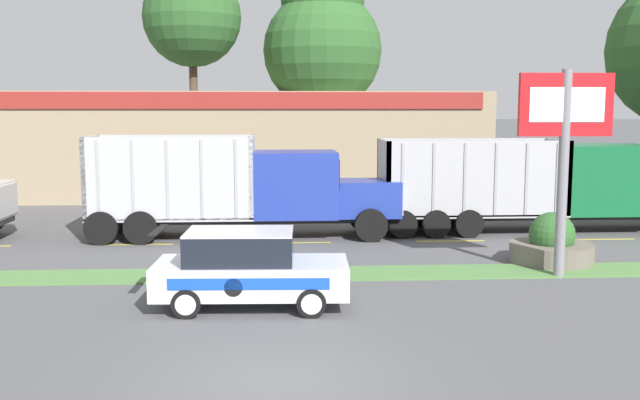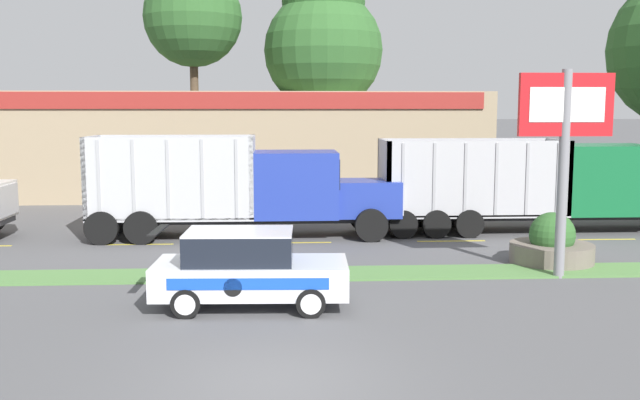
% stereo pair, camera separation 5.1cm
% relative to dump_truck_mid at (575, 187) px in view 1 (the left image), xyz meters
% --- Properties ---
extents(ground_plane, '(600.00, 600.00, 0.00)m').
position_rel_dump_truck_mid_xyz_m(ground_plane, '(-11.25, -14.33, -1.66)').
color(ground_plane, '#515154').
extents(grass_verge, '(120.00, 1.62, 0.06)m').
position_rel_dump_truck_mid_xyz_m(grass_verge, '(-11.25, -6.65, -1.63)').
color(grass_verge, '#517F42').
rests_on(grass_verge, ground_plane).
extents(centre_line_3, '(2.40, 0.14, 0.01)m').
position_rel_dump_truck_mid_xyz_m(centre_line_3, '(-15.95, -1.84, -1.66)').
color(centre_line_3, yellow).
rests_on(centre_line_3, ground_plane).
extents(centre_line_4, '(2.40, 0.14, 0.01)m').
position_rel_dump_truck_mid_xyz_m(centre_line_4, '(-10.55, -1.84, -1.66)').
color(centre_line_4, yellow).
rests_on(centre_line_4, ground_plane).
extents(centre_line_5, '(2.40, 0.14, 0.01)m').
position_rel_dump_truck_mid_xyz_m(centre_line_5, '(-5.15, -1.84, -1.66)').
color(centre_line_5, yellow).
rests_on(centre_line_5, ground_plane).
extents(centre_line_6, '(2.40, 0.14, 0.01)m').
position_rel_dump_truck_mid_xyz_m(centre_line_6, '(0.25, -1.84, -1.66)').
color(centre_line_6, yellow).
rests_on(centre_line_6, ground_plane).
extents(dump_truck_mid, '(12.62, 2.72, 3.46)m').
position_rel_dump_truck_mid_xyz_m(dump_truck_mid, '(0.00, 0.00, 0.00)').
color(dump_truck_mid, black).
rests_on(dump_truck_mid, ground_plane).
extents(dump_truck_trail, '(10.99, 2.59, 3.64)m').
position_rel_dump_truck_mid_xyz_m(dump_truck_trail, '(-11.56, -0.65, 0.00)').
color(dump_truck_trail, black).
rests_on(dump_truck_trail, ground_plane).
extents(rally_car, '(4.52, 2.15, 1.83)m').
position_rel_dump_truck_mid_xyz_m(rally_car, '(-11.87, -9.75, -0.75)').
color(rally_car, silver).
rests_on(rally_car, ground_plane).
extents(store_sign_post, '(2.54, 0.28, 5.63)m').
position_rel_dump_truck_mid_xyz_m(store_sign_post, '(-3.51, -7.33, 2.31)').
color(store_sign_post, gray).
rests_on(store_sign_post, ground_plane).
extents(stone_planter, '(2.45, 2.45, 1.55)m').
position_rel_dump_truck_mid_xyz_m(stone_planter, '(-3.04, -5.58, -1.13)').
color(stone_planter, '#6B6056').
rests_on(stone_planter, ground_plane).
extents(store_building_backdrop, '(27.82, 12.10, 5.43)m').
position_rel_dump_truck_mid_xyz_m(store_building_backdrop, '(-14.41, 14.40, 1.05)').
color(store_building_backdrop, '#9E896B').
rests_on(store_building_backdrop, ground_plane).
extents(tree_behind_left, '(6.12, 6.12, 12.15)m').
position_rel_dump_truck_mid_xyz_m(tree_behind_left, '(-8.80, 11.33, 6.49)').
color(tree_behind_left, '#473828').
rests_on(tree_behind_left, ground_plane).
extents(tree_behind_centre, '(4.69, 4.69, 12.43)m').
position_rel_dump_truck_mid_xyz_m(tree_behind_centre, '(-15.19, 9.12, 7.68)').
color(tree_behind_centre, '#473828').
rests_on(tree_behind_centre, ground_plane).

